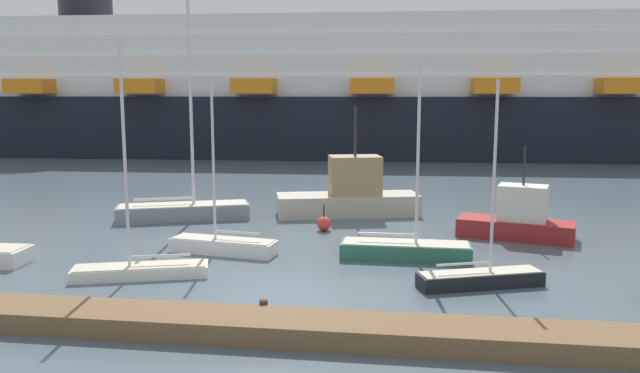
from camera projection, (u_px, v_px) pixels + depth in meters
name	position (u px, v px, depth m)	size (l,w,h in m)	color
ground_plane	(281.00, 296.00, 20.54)	(600.00, 600.00, 0.00)	#4C5B66
dock_pier	(256.00, 326.00, 17.16)	(26.12, 1.95, 0.71)	brown
sailboat_0	(141.00, 267.00, 22.58)	(4.90, 2.53, 8.39)	white
sailboat_1	(223.00, 244.00, 25.94)	(4.61, 1.84, 6.90)	white
sailboat_2	(184.00, 208.00, 32.71)	(6.96, 3.99, 12.48)	gray
sailboat_3	(406.00, 248.00, 25.08)	(5.18, 1.47, 7.68)	#2D6B51
sailboat_4	(481.00, 276.00, 21.51)	(4.46, 2.40, 7.05)	black
fishing_boat_1	(518.00, 219.00, 28.49)	(5.41, 3.13, 4.25)	maroon
fishing_boat_2	(350.00, 195.00, 33.91)	(7.97, 4.17, 5.88)	#BCB29E
channel_buoy_0	(324.00, 224.00, 30.12)	(0.68, 0.68, 1.29)	red
cruise_ship	(268.00, 94.00, 67.32)	(112.00, 21.49, 19.72)	black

